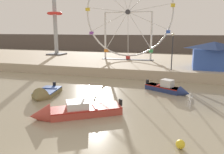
# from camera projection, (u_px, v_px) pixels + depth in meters

# --- Properties ---
(quay_promenade) EXTENTS (110.00, 18.32, 1.13)m
(quay_promenade) POSITION_uv_depth(u_px,v_px,m) (154.00, 64.00, 33.52)
(quay_promenade) COLOR #B7A88E
(quay_promenade) RESTS_ON ground_plane
(distant_town_skyline) EXTENTS (140.00, 3.00, 4.40)m
(distant_town_skyline) POSITION_uv_depth(u_px,v_px,m) (165.00, 44.00, 55.74)
(distant_town_skyline) COLOR #564C47
(distant_town_skyline) RESTS_ON ground_plane
(motorboat_navy_blue) EXTENTS (4.24, 2.82, 1.40)m
(motorboat_navy_blue) POSITION_uv_depth(u_px,v_px,m) (169.00, 88.00, 20.05)
(motorboat_navy_blue) COLOR navy
(motorboat_navy_blue) RESTS_ON ground_plane
(motorboat_faded_red) EXTENTS (5.71, 4.41, 1.43)m
(motorboat_faded_red) POSITION_uv_depth(u_px,v_px,m) (70.00, 111.00, 14.44)
(motorboat_faded_red) COLOR #B24238
(motorboat_faded_red) RESTS_ON ground_plane
(motorboat_olive_wood) EXTENTS (2.10, 3.92, 1.49)m
(motorboat_olive_wood) POSITION_uv_depth(u_px,v_px,m) (44.00, 94.00, 18.65)
(motorboat_olive_wood) COLOR olive
(motorboat_olive_wood) RESTS_ON ground_plane
(ferris_wheel_white_frame) EXTENTS (13.30, 1.20, 13.59)m
(ferris_wheel_white_frame) POSITION_uv_depth(u_px,v_px,m) (128.00, 13.00, 32.53)
(ferris_wheel_white_frame) COLOR silver
(ferris_wheel_white_frame) RESTS_ON quay_promenade
(drop_tower_steel_tower) EXTENTS (2.80, 2.80, 13.74)m
(drop_tower_steel_tower) POSITION_uv_depth(u_px,v_px,m) (55.00, 20.00, 39.59)
(drop_tower_steel_tower) COLOR #999EA3
(drop_tower_steel_tower) RESTS_ON quay_promenade
(carnival_booth_blue_tent) EXTENTS (4.88, 3.92, 3.14)m
(carnival_booth_blue_tent) POSITION_uv_depth(u_px,v_px,m) (213.00, 55.00, 25.41)
(carnival_booth_blue_tent) COLOR #3356B7
(carnival_booth_blue_tent) RESTS_ON quay_promenade
(promenade_lamp_near) EXTENTS (0.32, 0.32, 4.11)m
(promenade_lamp_near) POSITION_uv_depth(u_px,v_px,m) (172.00, 46.00, 24.41)
(promenade_lamp_near) COLOR #2D2D33
(promenade_lamp_near) RESTS_ON quay_promenade
(mooring_buoy_orange) EXTENTS (0.44, 0.44, 0.44)m
(mooring_buoy_orange) POSITION_uv_depth(u_px,v_px,m) (180.00, 144.00, 10.50)
(mooring_buoy_orange) COLOR yellow
(mooring_buoy_orange) RESTS_ON ground_plane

